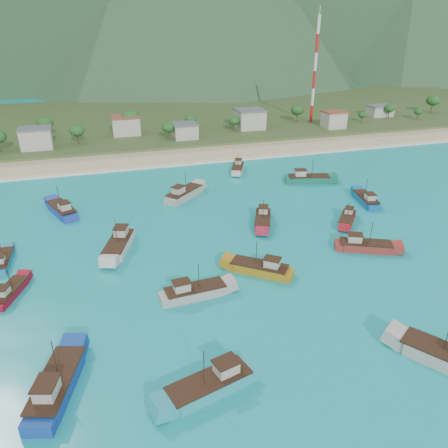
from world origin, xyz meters
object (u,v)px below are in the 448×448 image
object	(u,v)px
boat_16	(238,168)
boat_23	(211,385)
boat_12	(3,262)
boat_24	(308,179)
boat_27	(184,194)
boat_20	(194,292)
boat_22	(119,245)
boat_19	(10,293)
boat_0	(347,219)
boat_18	(260,269)
boat_25	(62,210)
boat_6	(364,246)
boat_11	(263,220)
radio_tower	(315,71)
boat_26	(366,200)
boat_15	(56,387)

from	to	relation	value
boat_16	boat_23	size ratio (longest dim) A/B	0.85
boat_12	boat_24	xyz separation A→B (m)	(73.73, 24.25, 0.33)
boat_27	boat_20	bearing A→B (deg)	-53.19
boat_12	boat_22	bearing A→B (deg)	1.56
boat_19	boat_20	distance (m)	29.78
boat_23	boat_0	bearing A→B (deg)	-62.58
boat_0	boat_19	bearing A→B (deg)	47.23
boat_22	boat_0	bearing A→B (deg)	-162.60
boat_0	boat_27	bearing A→B (deg)	1.22
boat_0	boat_18	bearing A→B (deg)	68.47
boat_27	boat_18	bearing A→B (deg)	-35.57
boat_25	boat_6	bearing A→B (deg)	-53.70
boat_24	boat_6	bearing A→B (deg)	3.42
boat_12	boat_16	world-z (taller)	boat_16
boat_11	boat_20	bearing A→B (deg)	71.32
radio_tower	boat_23	distance (m)	152.79
radio_tower	boat_16	size ratio (longest dim) A/B	4.00
boat_16	boat_25	size ratio (longest dim) A/B	0.84
boat_0	boat_19	size ratio (longest dim) A/B	0.97
boat_19	boat_23	world-z (taller)	boat_23
boat_19	boat_22	distance (m)	21.35
boat_18	boat_26	size ratio (longest dim) A/B	0.97
boat_0	boat_18	distance (m)	30.17
radio_tower	boat_20	xyz separation A→B (m)	(-76.55, -109.00, -21.42)
boat_18	boat_24	world-z (taller)	boat_24
boat_19	boat_23	size ratio (longest dim) A/B	0.74
boat_20	boat_23	size ratio (longest dim) A/B	0.91
boat_6	boat_23	bearing A→B (deg)	-30.78
boat_6	boat_25	size ratio (longest dim) A/B	0.92
radio_tower	boat_22	distance (m)	126.08
boat_15	boat_24	size ratio (longest dim) A/B	1.02
boat_19	boat_25	distance (m)	33.20
boat_11	boat_25	world-z (taller)	boat_25
boat_24	boat_27	bearing A→B (deg)	-73.41
boat_6	boat_12	world-z (taller)	boat_6
boat_0	boat_19	world-z (taller)	boat_0
boat_19	boat_6	bearing A→B (deg)	17.68
boat_6	boat_27	bearing A→B (deg)	-118.41
boat_22	boat_25	bearing A→B (deg)	-43.12
boat_24	boat_25	bearing A→B (deg)	-72.87
boat_16	boat_25	xyz separation A→B (m)	(-48.93, -18.67, 0.19)
boat_20	boat_24	world-z (taller)	boat_24
boat_23	boat_26	world-z (taller)	boat_23
boat_20	boat_22	bearing A→B (deg)	-157.61
boat_6	boat_16	world-z (taller)	boat_6
boat_23	boat_19	bearing A→B (deg)	26.74
radio_tower	boat_18	world-z (taller)	radio_tower
boat_20	boat_22	distance (m)	22.47
boat_16	boat_27	xyz separation A→B (m)	(-19.95, -16.94, 0.25)
boat_0	boat_25	distance (m)	64.73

